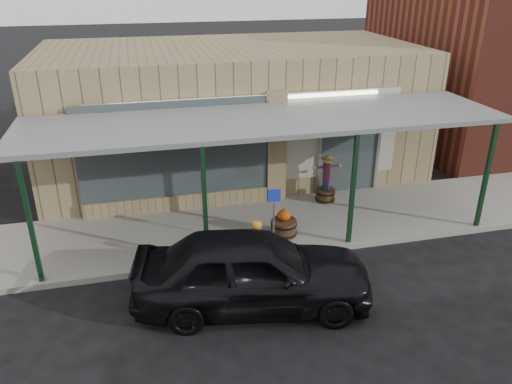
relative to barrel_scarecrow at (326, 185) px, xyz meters
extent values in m
plane|color=black|center=(-2.10, -4.59, -0.64)|extent=(120.00, 120.00, 0.00)
cube|color=gray|center=(-2.10, -0.99, -0.56)|extent=(40.00, 3.20, 0.15)
cube|color=#99835D|center=(-2.10, 3.61, 1.46)|extent=(12.00, 6.00, 4.20)
cube|color=#434E51|center=(-4.30, 0.46, 1.26)|extent=(5.20, 0.06, 2.80)
cube|color=#434E51|center=(0.90, 0.59, 0.86)|extent=(1.80, 0.06, 2.80)
cube|color=#99835D|center=(-1.40, 0.51, 1.06)|extent=(0.55, 0.30, 3.40)
cube|color=#99835D|center=(-4.30, 0.51, -0.29)|extent=(5.20, 0.30, 0.50)
cube|color=#B9B2A4|center=(-2.10, 0.58, 1.36)|extent=(9.00, 0.02, 2.60)
cube|color=white|center=(-2.10, 0.55, 2.56)|extent=(7.50, 0.03, 0.10)
cube|color=slate|center=(-2.10, -0.99, 2.41)|extent=(12.00, 3.00, 0.12)
cube|color=#10321A|center=(-7.60, -2.44, 0.91)|extent=(0.10, 0.10, 2.95)
cube|color=#10321A|center=(-3.90, -2.44, 0.91)|extent=(0.10, 0.10, 2.95)
cube|color=#10321A|center=(-0.30, -2.44, 0.91)|extent=(0.10, 0.10, 2.95)
cube|color=#10321A|center=(3.40, -2.44, 0.91)|extent=(0.10, 0.10, 2.95)
cylinder|color=#4A371D|center=(0.00, 0.00, -0.30)|extent=(0.60, 0.60, 0.37)
cylinder|color=navy|center=(0.00, 0.00, 0.02)|extent=(0.22, 0.22, 0.28)
cylinder|color=maroon|center=(0.00, 0.00, 0.42)|extent=(0.24, 0.24, 0.51)
sphere|color=tan|center=(0.00, 0.00, 0.77)|extent=(0.21, 0.21, 0.21)
cone|color=tan|center=(0.00, 0.00, 0.90)|extent=(0.34, 0.34, 0.13)
cylinder|color=#4A371D|center=(-1.80, -1.72, -0.27)|extent=(0.79, 0.79, 0.43)
ellipsoid|color=#DA4D0D|center=(-1.80, -1.72, 0.09)|extent=(0.35, 0.35, 0.28)
cylinder|color=#4C471E|center=(-1.80, -1.72, 0.25)|extent=(0.04, 0.04, 0.07)
cylinder|color=gray|center=(-2.20, -2.19, 0.12)|extent=(0.04, 0.04, 1.22)
cube|color=#1B33CF|center=(-2.20, -2.19, 0.89)|extent=(0.32, 0.04, 0.32)
imported|color=black|center=(-3.20, -4.16, 0.19)|extent=(5.14, 2.78, 1.66)
ellipsoid|color=orange|center=(-2.91, -3.37, 0.49)|extent=(0.30, 0.25, 0.38)
sphere|color=orange|center=(-2.91, -3.33, 0.76)|extent=(0.22, 0.22, 0.22)
cylinder|color=#19711A|center=(-2.91, -3.37, 0.65)|extent=(0.15, 0.15, 0.02)
camera|label=1|loc=(-5.16, -12.57, 5.86)|focal=35.00mm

